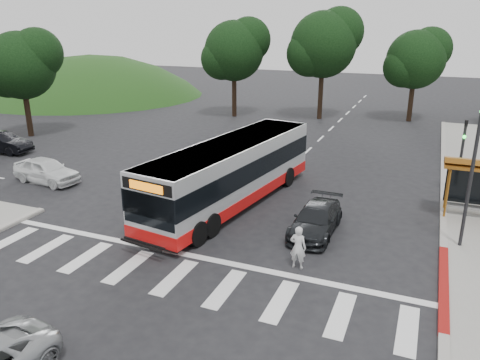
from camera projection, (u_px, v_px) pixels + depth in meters
The scene contains 16 objects.
ground at pixel (230, 225), 21.29m from camera, with size 140.00×140.00×0.00m, color black.
curb_east at pixel (443, 193), 25.03m from camera, with size 0.30×40.00×0.15m, color #9E9991.
curb_east_red at pixel (444, 285), 16.27m from camera, with size 0.32×6.00×0.15m, color maroon.
hillside_nw at pixel (93, 95), 59.12m from camera, with size 44.00×44.00×10.00m, color #194516.
crosswalk_ladder at pixel (175, 277), 16.91m from camera, with size 18.00×2.60×0.01m, color silver.
traffic_signal_ne_tall at pixel (474, 157), 17.89m from camera, with size 0.18×0.37×6.50m.
traffic_signal_ne_short at pixel (462, 149), 24.47m from camera, with size 0.18×0.37×4.00m.
tree_north_a at pixel (324, 43), 42.60m from camera, with size 6.60×6.15×10.17m.
tree_north_b at pixel (417, 59), 41.86m from camera, with size 5.72×5.33×8.43m.
tree_north_c at pixel (235, 50), 43.93m from camera, with size 6.16×5.74×9.30m.
tree_west_a at pixel (22, 64), 36.21m from camera, with size 5.72×5.33×8.43m.
transit_bus at pixel (232, 174), 23.26m from camera, with size 2.68×12.36×3.19m, color silver, non-canonical shape.
pedestrian at pixel (298, 247), 17.33m from camera, with size 0.61×0.40×1.69m, color silver.
dark_sedan at pixel (316, 220), 20.32m from camera, with size 1.74×4.29×1.25m, color black.
west_car_white at pixel (46, 170), 26.75m from camera, with size 1.69×4.21×1.43m, color silver.
west_car_black at pixel (1, 143), 32.88m from camera, with size 1.52×4.35×1.43m, color black.
Camera 1 is at (7.86, -17.87, 8.77)m, focal length 35.00 mm.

